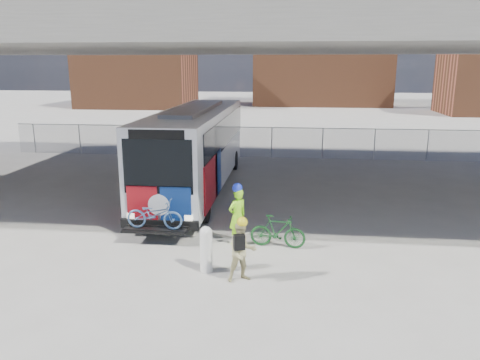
# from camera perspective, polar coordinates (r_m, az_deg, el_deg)

# --- Properties ---
(ground) EXTENTS (160.00, 160.00, 0.00)m
(ground) POSITION_cam_1_polar(r_m,az_deg,el_deg) (16.75, -1.42, -5.12)
(ground) COLOR #9E9991
(ground) RESTS_ON ground
(bus) EXTENTS (2.67, 12.90, 3.69)m
(bus) POSITION_cam_1_polar(r_m,az_deg,el_deg) (20.69, -5.37, 4.53)
(bus) COLOR silver
(bus) RESTS_ON ground
(overpass) EXTENTS (40.00, 16.00, 7.95)m
(overpass) POSITION_cam_1_polar(r_m,az_deg,el_deg) (19.83, 0.08, 17.05)
(overpass) COLOR #605E59
(overpass) RESTS_ON ground
(chainlink_fence) EXTENTS (30.00, 0.06, 30.00)m
(chainlink_fence) POSITION_cam_1_polar(r_m,az_deg,el_deg) (28.06, 1.86, 5.65)
(chainlink_fence) COLOR gray
(chainlink_fence) RESTS_ON ground
(brick_buildings) EXTENTS (54.00, 22.00, 12.00)m
(brick_buildings) POSITION_cam_1_polar(r_m,az_deg,el_deg) (63.92, 5.65, 13.84)
(brick_buildings) COLOR brown
(brick_buildings) RESTS_ON ground
(smokestack) EXTENTS (2.20, 2.20, 25.00)m
(smokestack) POSITION_cam_1_polar(r_m,az_deg,el_deg) (72.02, 16.68, 18.99)
(smokestack) COLOR brown
(smokestack) RESTS_ON ground
(bollard) EXTENTS (0.33, 0.33, 1.28)m
(bollard) POSITION_cam_1_polar(r_m,az_deg,el_deg) (12.71, -4.15, -8.21)
(bollard) COLOR beige
(bollard) RESTS_ON ground
(cyclist_hivis) EXTENTS (0.76, 0.76, 1.95)m
(cyclist_hivis) POSITION_cam_1_polar(r_m,az_deg,el_deg) (14.48, -0.32, -4.27)
(cyclist_hivis) COLOR #96FF1A
(cyclist_hivis) RESTS_ON ground
(cyclist_tan) EXTENTS (0.94, 0.85, 1.74)m
(cyclist_tan) POSITION_cam_1_polar(r_m,az_deg,el_deg) (12.10, 0.26, -8.66)
(cyclist_tan) COLOR tan
(cyclist_tan) RESTS_ON ground
(bike_parked) EXTENTS (1.75, 0.67, 1.02)m
(bike_parked) POSITION_cam_1_polar(r_m,az_deg,el_deg) (14.39, 4.63, -6.26)
(bike_parked) COLOR #16471E
(bike_parked) RESTS_ON ground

